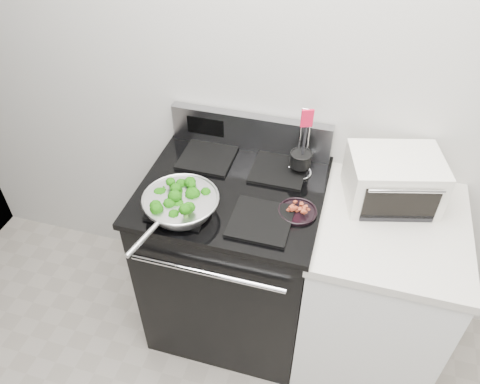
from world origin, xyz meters
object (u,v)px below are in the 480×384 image
(gas_range, at_px, (233,257))
(toaster_oven, at_px, (393,179))
(bacon_plate, at_px, (298,210))
(utensil_holder, at_px, (300,162))
(skillet, at_px, (181,203))

(gas_range, distance_m, toaster_oven, 0.86)
(bacon_plate, bearing_deg, toaster_oven, 32.25)
(bacon_plate, distance_m, toaster_oven, 0.43)
(utensil_holder, xyz_separation_m, toaster_oven, (0.39, -0.03, 0.02))
(gas_range, bearing_deg, bacon_plate, -14.90)
(gas_range, relative_size, bacon_plate, 7.06)
(skillet, bearing_deg, gas_range, 65.85)
(gas_range, bearing_deg, toaster_oven, 12.45)
(toaster_oven, bearing_deg, bacon_plate, -162.30)
(skillet, bearing_deg, utensil_holder, 55.08)
(skillet, distance_m, bacon_plate, 0.47)
(gas_range, xyz_separation_m, skillet, (-0.15, -0.21, 0.51))
(skillet, bearing_deg, toaster_oven, 36.05)
(toaster_oven, bearing_deg, gas_range, 177.90)
(skillet, relative_size, bacon_plate, 3.06)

